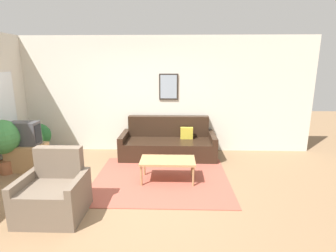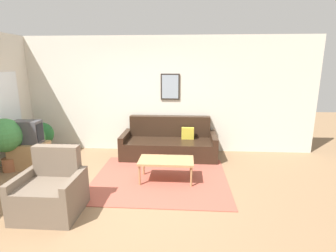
{
  "view_description": "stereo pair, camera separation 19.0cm",
  "coord_description": "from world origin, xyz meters",
  "px_view_note": "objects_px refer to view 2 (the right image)",
  "views": [
    {
      "loc": [
        0.81,
        -3.72,
        2.08
      ],
      "look_at": [
        0.65,
        1.41,
        0.85
      ],
      "focal_mm": 28.0,
      "sensor_mm": 36.0,
      "label": 1
    },
    {
      "loc": [
        1.0,
        -3.71,
        2.08
      ],
      "look_at": [
        0.65,
        1.41,
        0.85
      ],
      "focal_mm": 28.0,
      "sensor_mm": 36.0,
      "label": 2
    }
  ],
  "objects_px": {
    "tv": "(27,132)",
    "potted_plant_tall": "(5,137)",
    "coffee_table": "(166,162)",
    "armchair": "(51,192)",
    "couch": "(169,144)"
  },
  "relations": [
    {
      "from": "coffee_table",
      "to": "armchair",
      "type": "xyz_separation_m",
      "value": [
        -1.55,
        -1.13,
        -0.07
      ]
    },
    {
      "from": "armchair",
      "to": "coffee_table",
      "type": "bearing_deg",
      "value": 32.71
    },
    {
      "from": "armchair",
      "to": "potted_plant_tall",
      "type": "height_order",
      "value": "potted_plant_tall"
    },
    {
      "from": "couch",
      "to": "armchair",
      "type": "bearing_deg",
      "value": -121.87
    },
    {
      "from": "tv",
      "to": "potted_plant_tall",
      "type": "relative_size",
      "value": 0.51
    },
    {
      "from": "coffee_table",
      "to": "tv",
      "type": "xyz_separation_m",
      "value": [
        -2.81,
        0.45,
        0.38
      ]
    },
    {
      "from": "potted_plant_tall",
      "to": "coffee_table",
      "type": "bearing_deg",
      "value": -4.49
    },
    {
      "from": "tv",
      "to": "armchair",
      "type": "xyz_separation_m",
      "value": [
        1.26,
        -1.58,
        -0.44
      ]
    },
    {
      "from": "couch",
      "to": "potted_plant_tall",
      "type": "height_order",
      "value": "potted_plant_tall"
    },
    {
      "from": "tv",
      "to": "potted_plant_tall",
      "type": "height_order",
      "value": "potted_plant_tall"
    },
    {
      "from": "couch",
      "to": "tv",
      "type": "distance_m",
      "value": 2.95
    },
    {
      "from": "armchair",
      "to": "potted_plant_tall",
      "type": "relative_size",
      "value": 0.86
    },
    {
      "from": "couch",
      "to": "coffee_table",
      "type": "relative_size",
      "value": 2.17
    },
    {
      "from": "coffee_table",
      "to": "armchair",
      "type": "bearing_deg",
      "value": -143.93
    },
    {
      "from": "couch",
      "to": "tv",
      "type": "height_order",
      "value": "tv"
    }
  ]
}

